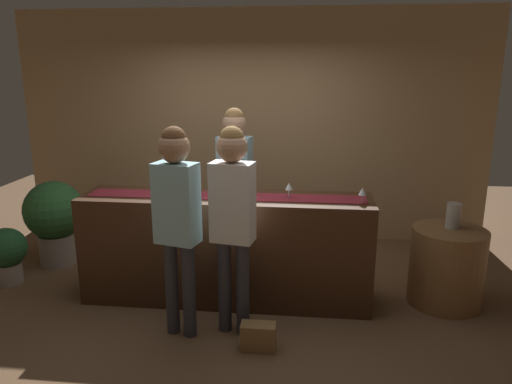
% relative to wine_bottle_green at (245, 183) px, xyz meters
% --- Properties ---
extents(ground_plane, '(10.00, 10.00, 0.00)m').
position_rel_wine_bottle_green_xyz_m(ground_plane, '(-0.18, -0.08, -1.14)').
color(ground_plane, brown).
extents(back_wall, '(6.00, 0.12, 2.90)m').
position_rel_wine_bottle_green_xyz_m(back_wall, '(-0.18, 1.82, 0.31)').
color(back_wall, tan).
rests_on(back_wall, ground).
extents(bar_counter, '(2.72, 0.60, 1.03)m').
position_rel_wine_bottle_green_xyz_m(bar_counter, '(-0.18, -0.08, -0.63)').
color(bar_counter, '#3D2314').
rests_on(bar_counter, ground).
extents(counter_runner_cloth, '(2.58, 0.28, 0.01)m').
position_rel_wine_bottle_green_xyz_m(counter_runner_cloth, '(-0.18, -0.08, -0.11)').
color(counter_runner_cloth, maroon).
rests_on(counter_runner_cloth, bar_counter).
extents(wine_bottle_green, '(0.07, 0.07, 0.30)m').
position_rel_wine_bottle_green_xyz_m(wine_bottle_green, '(0.00, 0.00, 0.00)').
color(wine_bottle_green, '#194723').
rests_on(wine_bottle_green, bar_counter).
extents(wine_bottle_clear, '(0.07, 0.07, 0.30)m').
position_rel_wine_bottle_green_xyz_m(wine_bottle_clear, '(-0.45, -0.11, 0.00)').
color(wine_bottle_clear, '#B2C6C1').
rests_on(wine_bottle_clear, bar_counter).
extents(wine_glass_near_customer, '(0.07, 0.07, 0.14)m').
position_rel_wine_bottle_green_xyz_m(wine_glass_near_customer, '(0.41, -0.08, -0.01)').
color(wine_glass_near_customer, silver).
rests_on(wine_glass_near_customer, bar_counter).
extents(wine_glass_mid_counter, '(0.07, 0.07, 0.14)m').
position_rel_wine_bottle_green_xyz_m(wine_glass_mid_counter, '(1.06, -0.19, -0.01)').
color(wine_glass_mid_counter, silver).
rests_on(wine_glass_mid_counter, bar_counter).
extents(bartender, '(0.37, 0.26, 1.80)m').
position_rel_wine_bottle_green_xyz_m(bartender, '(-0.18, 0.50, -0.02)').
color(bartender, '#26262B').
rests_on(bartender, ground).
extents(customer_sipping, '(0.37, 0.25, 1.76)m').
position_rel_wine_bottle_green_xyz_m(customer_sipping, '(-0.02, -0.68, -0.05)').
color(customer_sipping, '#33333D').
rests_on(customer_sipping, ground).
extents(customer_browsing, '(0.38, 0.28, 1.76)m').
position_rel_wine_bottle_green_xyz_m(customer_browsing, '(-0.45, -0.76, -0.04)').
color(customer_browsing, '#33333D').
rests_on(customer_browsing, ground).
extents(round_side_table, '(0.68, 0.68, 0.74)m').
position_rel_wine_bottle_green_xyz_m(round_side_table, '(1.91, 0.05, -0.77)').
color(round_side_table, brown).
rests_on(round_side_table, ground).
extents(vase_on_side_table, '(0.13, 0.13, 0.24)m').
position_rel_wine_bottle_green_xyz_m(vase_on_side_table, '(1.93, 0.09, -0.28)').
color(vase_on_side_table, '#A8A399').
rests_on(vase_on_side_table, round_side_table).
extents(potted_plant_tall, '(0.66, 0.66, 0.96)m').
position_rel_wine_bottle_green_xyz_m(potted_plant_tall, '(-2.25, 0.56, -0.59)').
color(potted_plant_tall, '#9E9389').
rests_on(potted_plant_tall, ground).
extents(potted_plant_small, '(0.41, 0.41, 0.60)m').
position_rel_wine_bottle_green_xyz_m(potted_plant_small, '(-2.49, -0.01, -0.80)').
color(potted_plant_small, '#9E9389').
rests_on(potted_plant_small, ground).
extents(handbag, '(0.28, 0.14, 0.22)m').
position_rel_wine_bottle_green_xyz_m(handbag, '(0.22, -0.93, -1.03)').
color(handbag, olive).
rests_on(handbag, ground).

